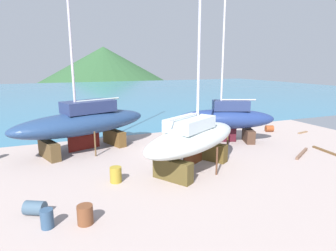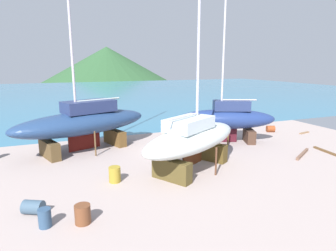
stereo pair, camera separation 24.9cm
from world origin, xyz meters
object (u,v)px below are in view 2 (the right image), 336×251
Objects in this scene: sailboat_mid_port at (226,119)px; worker at (163,144)px; barrel_blue_faded at (33,207)px; sailboat_far_slipway at (84,122)px; barrel_tipped_center at (271,129)px; barrel_tipped_left at (115,174)px; barrel_ochre at (83,214)px; sailboat_small_center at (192,138)px; barrel_rust_near at (45,218)px.

sailboat_mid_port is 7.65× the size of worker.
worker is 1.94× the size of barrel_blue_faded.
sailboat_mid_port is at bearing 150.80° from sailboat_far_slipway.
barrel_tipped_center is (6.38, 1.60, -1.77)m from sailboat_mid_port.
barrel_ochre is at bearing -119.31° from barrel_tipped_left.
sailboat_far_slipway reaches higher than barrel_tipped_center.
sailboat_small_center is 20.60× the size of barrel_tipped_center.
sailboat_small_center reaches higher than barrel_ochre.
sailboat_small_center is 17.03× the size of barrel_tipped_left.
sailboat_mid_port is at bearing 34.45° from barrel_ochre.
sailboat_mid_port is 17.51× the size of barrel_tipped_center.
sailboat_small_center is 18.54× the size of barrel_ochre.
worker reaches higher than barrel_tipped_center.
barrel_blue_faded is 0.97× the size of barrel_tipped_left.
barrel_rust_near is at bearing -153.93° from barrel_tipped_center.
sailboat_mid_port is at bearing 30.72° from barrel_rust_near.
barrel_tipped_center is at bearing 28.48° from barrel_ochre.
sailboat_small_center is at bearing 23.18° from barrel_rust_near.
sailboat_far_slipway reaches higher than sailboat_mid_port.
barrel_blue_faded is (-3.32, -9.28, -1.98)m from sailboat_far_slipway.
barrel_tipped_center is at bearing 21.04° from barrel_tipped_left.
worker reaches higher than barrel_tipped_left.
barrel_tipped_left is (4.20, 2.23, 0.13)m from barrel_blue_faded.
sailboat_far_slipway reaches higher than sailboat_small_center.
sailboat_far_slipway is at bearing 97.18° from barrel_tipped_left.
barrel_ochre is at bearing -11.04° from barrel_rust_near.
barrel_tipped_left is (0.89, -7.05, -1.85)m from sailboat_far_slipway.
worker is 5.56m from barrel_tipped_left.
sailboat_far_slipway is 9.12m from sailboat_small_center.
barrel_rust_near is (0.51, -1.37, 0.08)m from barrel_blue_faded.
barrel_rust_near is (-20.84, -10.20, 0.09)m from barrel_tipped_center.
barrel_tipped_left is at bearing 44.27° from barrel_rust_near.
barrel_tipped_center is at bearing -143.13° from sailboat_mid_port.
barrel_rust_near is at bearing 74.39° from worker.
barrel_tipped_center is 23.11m from barrel_blue_faded.
sailboat_small_center is at bearing 14.40° from barrel_blue_faded.
barrel_ochre is (-1.30, -10.94, -1.89)m from sailboat_far_slipway.
sailboat_mid_port is 16.91m from barrel_rust_near.
barrel_blue_faded is 4.76m from barrel_tipped_left.
sailboat_mid_port reaches higher than barrel_blue_faded.
barrel_ochre is at bearing 64.03° from sailboat_far_slipway.
sailboat_mid_port is at bearing 25.75° from barrel_blue_faded.
sailboat_mid_port is at bearing -133.07° from worker.
barrel_rust_near is at bearing 53.50° from sailboat_mid_port.
sailboat_far_slipway is at bearing 75.26° from barrel_rust_near.
worker is at bearing 71.36° from sailboat_small_center.
sailboat_far_slipway is 11.85m from sailboat_mid_port.
sailboat_far_slipway is 24.50× the size of barrel_tipped_center.
sailboat_small_center is 8.48m from barrel_ochre.
sailboat_far_slipway is at bearing 12.80° from sailboat_mid_port.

